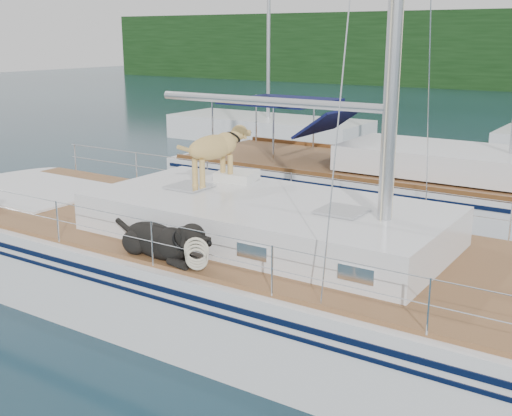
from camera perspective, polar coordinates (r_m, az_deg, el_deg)
The scene contains 4 objects.
ground at distance 10.20m, azimuth -3.00°, elevation -8.55°, with size 120.00×120.00×0.00m, color black.
main_sailboat at distance 9.89m, azimuth -2.66°, elevation -5.07°, with size 12.00×3.88×14.01m.
neighbor_sailboat at distance 15.12m, azimuth 12.97°, elevation 1.47°, with size 11.00×3.50×13.30m.
bg_boat_west at distance 25.68m, azimuth 1.08°, elevation 6.94°, with size 8.00×3.00×11.65m.
Camera 1 is at (5.57, -7.50, 4.09)m, focal length 45.00 mm.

